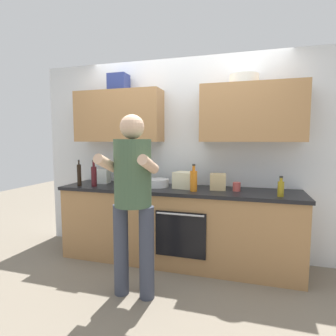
# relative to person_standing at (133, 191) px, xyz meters

# --- Properties ---
(ground_plane) EXTENTS (12.00, 12.00, 0.00)m
(ground_plane) POSITION_rel_person_standing_xyz_m (0.20, 0.83, -1.00)
(ground_plane) COLOR #756B5B
(back_wall_unit) EXTENTS (4.00, 0.38, 2.50)m
(back_wall_unit) POSITION_rel_person_standing_xyz_m (0.20, 1.11, 0.49)
(back_wall_unit) COLOR silver
(back_wall_unit) RESTS_ON ground
(counter) EXTENTS (2.84, 0.67, 0.90)m
(counter) POSITION_rel_person_standing_xyz_m (0.20, 0.83, -0.55)
(counter) COLOR #A37547
(counter) RESTS_ON ground
(person_standing) EXTENTS (0.49, 0.45, 1.70)m
(person_standing) POSITION_rel_person_standing_xyz_m (0.00, 0.00, 0.00)
(person_standing) COLOR #383D4C
(person_standing) RESTS_ON ground
(bottle_soda) EXTENTS (0.05, 0.05, 0.32)m
(bottle_soda) POSITION_rel_person_standing_xyz_m (-0.27, 0.78, 0.03)
(bottle_soda) COLOR #198C33
(bottle_soda) RESTS_ON counter
(bottle_oil) EXTENTS (0.06, 0.06, 0.21)m
(bottle_oil) POSITION_rel_person_standing_xyz_m (1.33, 0.67, -0.02)
(bottle_oil) COLOR olive
(bottle_oil) RESTS_ON counter
(bottle_juice) EXTENTS (0.08, 0.08, 0.30)m
(bottle_juice) POSITION_rel_person_standing_xyz_m (0.43, 0.71, 0.02)
(bottle_juice) COLOR orange
(bottle_juice) RESTS_ON counter
(bottle_soy) EXTENTS (0.05, 0.05, 0.33)m
(bottle_soy) POSITION_rel_person_standing_xyz_m (-1.01, 0.65, 0.04)
(bottle_soy) COLOR black
(bottle_soy) RESTS_ON counter
(bottle_syrup) EXTENTS (0.07, 0.07, 0.26)m
(bottle_syrup) POSITION_rel_person_standing_xyz_m (-0.37, 0.87, -0.00)
(bottle_syrup) COLOR #8C4C14
(bottle_syrup) RESTS_ON counter
(bottle_wine) EXTENTS (0.07, 0.07, 0.33)m
(bottle_wine) POSITION_rel_person_standing_xyz_m (-0.82, 0.68, 0.03)
(bottle_wine) COLOR #471419
(bottle_wine) RESTS_ON counter
(cup_ceramic) EXTENTS (0.08, 0.08, 0.10)m
(cup_ceramic) POSITION_rel_person_standing_xyz_m (0.89, 0.86, -0.05)
(cup_ceramic) COLOR #BF4C47
(cup_ceramic) RESTS_ON counter
(mixing_bowl) EXTENTS (0.28, 0.28, 0.10)m
(mixing_bowl) POSITION_rel_person_standing_xyz_m (-0.06, 0.88, -0.06)
(mixing_bowl) COLOR silver
(mixing_bowl) RESTS_ON counter
(potted_herb) EXTENTS (0.14, 0.14, 0.23)m
(potted_herb) POSITION_rel_person_standing_xyz_m (-0.60, 0.99, 0.03)
(potted_herb) COLOR #9E6647
(potted_herb) RESTS_ON counter
(grocery_bag_produce) EXTENTS (0.23, 0.19, 0.18)m
(grocery_bag_produce) POSITION_rel_person_standing_xyz_m (-0.87, 0.94, -0.02)
(grocery_bag_produce) COLOR silver
(grocery_bag_produce) RESTS_ON counter
(grocery_bag_rice) EXTENTS (0.27, 0.25, 0.19)m
(grocery_bag_rice) POSITION_rel_person_standing_xyz_m (0.28, 0.88, -0.01)
(grocery_bag_rice) COLOR beige
(grocery_bag_rice) RESTS_ON counter
(grocery_bag_bread) EXTENTS (0.20, 0.21, 0.18)m
(grocery_bag_bread) POSITION_rel_person_standing_xyz_m (0.67, 0.90, -0.01)
(grocery_bag_bread) COLOR tan
(grocery_bag_bread) RESTS_ON counter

